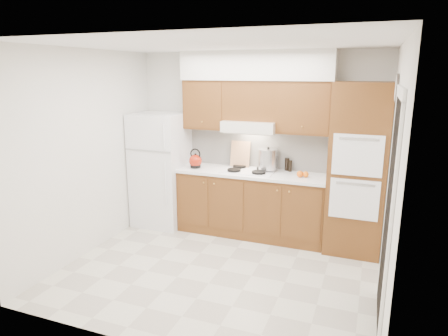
# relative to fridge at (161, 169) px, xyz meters

# --- Properties ---
(floor) EXTENTS (3.60, 3.60, 0.00)m
(floor) POSITION_rel_fridge_xyz_m (1.41, -1.14, -0.86)
(floor) COLOR beige
(floor) RESTS_ON ground
(ceiling) EXTENTS (3.60, 3.60, 0.00)m
(ceiling) POSITION_rel_fridge_xyz_m (1.41, -1.14, 1.74)
(ceiling) COLOR white
(ceiling) RESTS_ON wall_back
(wall_back) EXTENTS (3.60, 0.02, 2.60)m
(wall_back) POSITION_rel_fridge_xyz_m (1.41, 0.36, 0.44)
(wall_back) COLOR white
(wall_back) RESTS_ON floor
(wall_left) EXTENTS (0.02, 3.00, 2.60)m
(wall_left) POSITION_rel_fridge_xyz_m (-0.40, -1.14, 0.44)
(wall_left) COLOR white
(wall_left) RESTS_ON floor
(wall_right) EXTENTS (0.02, 3.00, 2.60)m
(wall_right) POSITION_rel_fridge_xyz_m (3.21, -1.14, 0.44)
(wall_right) COLOR white
(wall_right) RESTS_ON floor
(fridge) EXTENTS (0.75, 0.72, 1.72)m
(fridge) POSITION_rel_fridge_xyz_m (0.00, 0.00, 0.00)
(fridge) COLOR white
(fridge) RESTS_ON floor
(base_cabinets) EXTENTS (2.11, 0.60, 0.90)m
(base_cabinets) POSITION_rel_fridge_xyz_m (1.43, 0.06, -0.41)
(base_cabinets) COLOR brown
(base_cabinets) RESTS_ON floor
(countertop) EXTENTS (2.13, 0.62, 0.04)m
(countertop) POSITION_rel_fridge_xyz_m (1.43, 0.05, 0.06)
(countertop) COLOR white
(countertop) RESTS_ON base_cabinets
(backsplash) EXTENTS (2.11, 0.03, 0.56)m
(backsplash) POSITION_rel_fridge_xyz_m (1.43, 0.34, 0.36)
(backsplash) COLOR white
(backsplash) RESTS_ON countertop
(oven_cabinet) EXTENTS (0.70, 0.65, 2.20)m
(oven_cabinet) POSITION_rel_fridge_xyz_m (2.85, 0.03, 0.24)
(oven_cabinet) COLOR brown
(oven_cabinet) RESTS_ON floor
(upper_cab_left) EXTENTS (0.63, 0.33, 0.70)m
(upper_cab_left) POSITION_rel_fridge_xyz_m (0.69, 0.19, 0.99)
(upper_cab_left) COLOR brown
(upper_cab_left) RESTS_ON wall_back
(upper_cab_right) EXTENTS (0.73, 0.33, 0.70)m
(upper_cab_right) POSITION_rel_fridge_xyz_m (2.12, 0.19, 0.99)
(upper_cab_right) COLOR brown
(upper_cab_right) RESTS_ON wall_back
(range_hood) EXTENTS (0.75, 0.45, 0.15)m
(range_hood) POSITION_rel_fridge_xyz_m (1.38, 0.13, 0.71)
(range_hood) COLOR silver
(range_hood) RESTS_ON wall_back
(upper_cab_over_hood) EXTENTS (0.75, 0.33, 0.55)m
(upper_cab_over_hood) POSITION_rel_fridge_xyz_m (1.38, 0.19, 1.06)
(upper_cab_over_hood) COLOR brown
(upper_cab_over_hood) RESTS_ON range_hood
(soffit) EXTENTS (2.13, 0.36, 0.40)m
(soffit) POSITION_rel_fridge_xyz_m (1.43, 0.18, 1.54)
(soffit) COLOR silver
(soffit) RESTS_ON wall_back
(cooktop) EXTENTS (0.74, 0.50, 0.01)m
(cooktop) POSITION_rel_fridge_xyz_m (1.38, 0.07, 0.09)
(cooktop) COLOR white
(cooktop) RESTS_ON countertop
(doorway) EXTENTS (0.02, 0.90, 2.10)m
(doorway) POSITION_rel_fridge_xyz_m (3.19, -1.49, 0.19)
(doorway) COLOR black
(doorway) RESTS_ON floor
(wall_clock) EXTENTS (0.02, 0.30, 0.30)m
(wall_clock) POSITION_rel_fridge_xyz_m (3.19, -0.59, 1.29)
(wall_clock) COLOR #3F3833
(wall_clock) RESTS_ON wall_right
(kettle) EXTENTS (0.21, 0.21, 0.19)m
(kettle) POSITION_rel_fridge_xyz_m (0.59, -0.02, 0.18)
(kettle) COLOR #981C0B
(kettle) RESTS_ON countertop
(cutting_board) EXTENTS (0.29, 0.11, 0.38)m
(cutting_board) POSITION_rel_fridge_xyz_m (1.19, 0.25, 0.28)
(cutting_board) COLOR tan
(cutting_board) RESTS_ON countertop
(stock_pot) EXTENTS (0.33, 0.33, 0.28)m
(stock_pot) POSITION_rel_fridge_xyz_m (1.63, 0.17, 0.25)
(stock_pot) COLOR #B7B8BC
(stock_pot) RESTS_ON cooktop
(condiment_a) EXTENTS (0.06, 0.06, 0.20)m
(condiment_a) POSITION_rel_fridge_xyz_m (1.71, 0.31, 0.18)
(condiment_a) COLOR black
(condiment_a) RESTS_ON countertop
(condiment_b) EXTENTS (0.07, 0.07, 0.16)m
(condiment_b) POSITION_rel_fridge_xyz_m (1.93, 0.25, 0.16)
(condiment_b) COLOR black
(condiment_b) RESTS_ON countertop
(condiment_c) EXTENTS (0.07, 0.07, 0.18)m
(condiment_c) POSITION_rel_fridge_xyz_m (1.88, 0.31, 0.17)
(condiment_c) COLOR black
(condiment_c) RESTS_ON countertop
(orange_near) EXTENTS (0.09, 0.09, 0.08)m
(orange_near) POSITION_rel_fridge_xyz_m (2.20, 0.01, 0.12)
(orange_near) COLOR #FF590D
(orange_near) RESTS_ON countertop
(orange_far) EXTENTS (0.11, 0.11, 0.09)m
(orange_far) POSITION_rel_fridge_xyz_m (2.12, -0.02, 0.12)
(orange_far) COLOR #F3540C
(orange_far) RESTS_ON countertop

